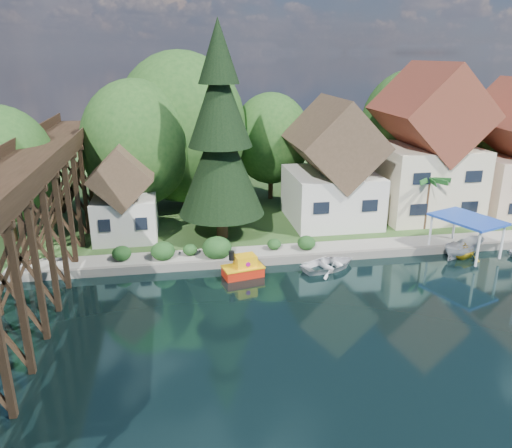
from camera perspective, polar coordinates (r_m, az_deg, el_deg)
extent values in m
plane|color=black|center=(30.57, 4.74, -10.55)|extent=(140.00, 140.00, 0.00)
cube|color=#28491D|center=(61.92, -2.85, 5.13)|extent=(140.00, 52.00, 0.50)
cube|color=slate|center=(38.36, 7.70, -3.78)|extent=(60.00, 0.40, 0.62)
cube|color=gray|center=(40.02, 9.92, -2.58)|extent=(50.00, 2.60, 0.06)
cube|color=black|center=(29.49, -26.93, -5.19)|extent=(4.00, 0.36, 8.00)
cube|color=black|center=(32.32, -25.35, -2.91)|extent=(4.00, 0.36, 8.00)
cube|color=black|center=(35.21, -24.04, -1.00)|extent=(4.00, 0.36, 8.00)
cube|color=black|center=(38.16, -22.93, 0.62)|extent=(4.00, 0.36, 8.00)
cube|color=black|center=(41.14, -21.98, 2.00)|extent=(4.00, 0.36, 8.00)
cube|color=black|center=(44.15, -21.16, 3.20)|extent=(4.00, 0.36, 8.00)
cube|color=black|center=(47.19, -20.44, 4.24)|extent=(4.00, 0.36, 8.00)
cube|color=black|center=(50.25, -19.81, 5.15)|extent=(4.00, 0.36, 8.00)
cube|color=black|center=(53.32, -19.24, 5.96)|extent=(4.00, 0.36, 8.00)
cube|color=black|center=(33.35, -22.22, 5.47)|extent=(0.35, 44.00, 0.35)
cube|color=black|center=(33.73, -25.18, 5.74)|extent=(4.00, 44.00, 0.30)
cube|color=black|center=(33.13, -21.97, 6.93)|extent=(0.12, 44.00, 0.80)
cube|color=silver|center=(45.65, 8.55, 3.14)|extent=(7.50, 8.00, 4.50)
cube|color=#493727|center=(44.57, 8.87, 9.27)|extent=(7.64, 8.64, 7.64)
cube|color=black|center=(41.27, 7.48, 1.82)|extent=(1.35, 0.08, 1.00)
cube|color=black|center=(42.65, 12.89, 2.06)|extent=(1.35, 0.08, 1.00)
cube|color=beige|center=(49.31, 18.48, 4.75)|extent=(8.50, 8.50, 6.50)
cube|color=brown|center=(48.26, 19.27, 12.02)|extent=(8.65, 9.18, 8.65)
cube|color=black|center=(44.46, 18.30, 3.73)|extent=(1.53, 0.08, 1.00)
cube|color=black|center=(46.84, 23.49, 3.85)|extent=(1.53, 0.08, 1.00)
cube|color=beige|center=(53.77, 27.23, 4.19)|extent=(8.00, 8.00, 5.50)
cube|color=silver|center=(42.44, -14.65, 0.80)|extent=(5.00, 5.00, 3.50)
cube|color=#493727|center=(41.51, -15.06, 5.46)|extent=(5.09, 5.40, 5.09)
cube|color=black|center=(40.15, -16.94, -0.19)|extent=(0.90, 0.08, 1.00)
cube|color=black|center=(39.86, -12.96, 0.03)|extent=(0.90, 0.08, 1.00)
cylinder|color=#382314|center=(46.51, -13.04, 3.16)|extent=(0.50, 0.50, 4.50)
ellipsoid|color=#1D4619|center=(45.49, -13.49, 8.92)|extent=(4.40, 4.40, 5.06)
cylinder|color=#382314|center=(50.22, -8.26, 4.87)|extent=(0.50, 0.50, 4.95)
ellipsoid|color=#1D4619|center=(49.23, -8.55, 10.78)|extent=(5.00, 5.00, 5.75)
cylinder|color=#382314|center=(52.22, 1.68, 5.10)|extent=(0.50, 0.50, 4.05)
ellipsoid|color=#1D4619|center=(51.36, 1.73, 9.73)|extent=(4.00, 4.00, 4.60)
cylinder|color=#382314|center=(56.92, 16.75, 5.70)|extent=(0.50, 0.50, 4.50)
ellipsoid|color=#1D4619|center=(56.09, 17.21, 10.42)|extent=(4.60, 4.60, 5.29)
cylinder|color=#382314|center=(57.70, 25.61, 4.34)|extent=(0.50, 0.50, 3.60)
ellipsoid|color=#1D4619|center=(56.98, 26.15, 8.03)|extent=(3.80, 3.80, 4.37)
cylinder|color=#382314|center=(44.63, -26.19, 0.69)|extent=(0.50, 0.50, 4.05)
ellipsoid|color=#1D4619|center=(43.62, -27.00, 6.02)|extent=(4.00, 4.00, 4.60)
ellipsoid|color=#163914|center=(37.58, -10.61, -2.87)|extent=(1.98, 1.98, 1.53)
ellipsoid|color=#163914|center=(37.91, -7.57, -2.78)|extent=(1.54, 1.54, 1.19)
ellipsoid|color=#163914|center=(37.45, -4.49, -2.53)|extent=(2.20, 2.20, 1.70)
ellipsoid|color=#163914|center=(38.01, -15.12, -3.10)|extent=(1.76, 1.76, 1.36)
ellipsoid|color=#163914|center=(38.69, 2.09, -2.16)|extent=(1.54, 1.54, 1.19)
ellipsoid|color=#163914|center=(38.93, 5.79, -1.98)|extent=(1.76, 1.76, 1.36)
cylinder|color=#382314|center=(41.14, -3.90, 0.56)|extent=(0.94, 0.94, 3.15)
cone|color=black|center=(39.91, -4.05, 7.01)|extent=(6.93, 6.93, 8.40)
cone|color=black|center=(39.21, -4.21, 13.78)|extent=(5.04, 5.04, 6.82)
cone|color=black|center=(39.05, -4.35, 19.15)|extent=(3.15, 3.15, 4.72)
cylinder|color=#382314|center=(45.39, 18.85, 2.04)|extent=(0.42, 0.42, 4.21)
ellipsoid|color=#194B1A|center=(44.82, 19.16, 4.85)|extent=(4.42, 4.42, 0.96)
cube|color=red|center=(35.54, -1.51, -5.49)|extent=(3.00, 2.01, 0.73)
cube|color=#FFB60D|center=(35.38, -1.51, -4.91)|extent=(3.11, 2.12, 0.09)
cube|color=#FFB60D|center=(35.28, -1.24, -4.29)|extent=(1.66, 1.38, 0.92)
cylinder|color=black|center=(34.74, -2.81, -3.63)|extent=(0.40, 0.40, 0.64)
cylinder|color=#AC0D7C|center=(34.79, -0.91, -4.64)|extent=(0.34, 0.14, 0.33)
cylinder|color=#AC0D7C|center=(35.77, -1.56, -3.96)|extent=(0.34, 0.14, 0.33)
cylinder|color=#AC0D7C|center=(35.52, -0.13, -4.12)|extent=(0.14, 0.34, 0.33)
imported|color=silver|center=(37.03, 8.38, -4.44)|extent=(5.11, 4.34, 0.90)
imported|color=silver|center=(41.86, 22.64, -2.49)|extent=(4.27, 2.83, 1.54)
cube|color=#1C44B8|center=(41.12, 23.05, 0.52)|extent=(4.95, 5.83, 0.19)
cylinder|color=white|center=(41.51, 26.31, -1.82)|extent=(0.19, 0.19, 2.78)
cylinder|color=white|center=(43.83, 21.70, -0.14)|extent=(0.19, 0.19, 2.78)
cylinder|color=white|center=(39.31, 24.04, -2.59)|extent=(0.19, 0.19, 2.78)
cylinder|color=white|center=(41.74, 19.31, -0.77)|extent=(0.19, 0.19, 2.78)
imported|color=gold|center=(41.72, 22.85, -2.70)|extent=(3.35, 3.18, 1.39)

